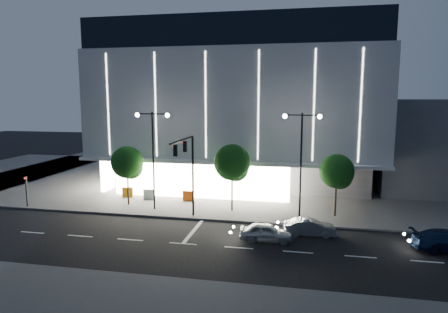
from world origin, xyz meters
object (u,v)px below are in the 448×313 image
tree_left (128,164)px  street_lamp_west (153,146)px  car_second (310,227)px  barrier_a (128,192)px  tree_mid (232,165)px  tree_right (337,173)px  ped_signal_far (26,188)px  street_lamp_east (301,150)px  car_lead (266,232)px  barrier_c (188,196)px  barrier_b (149,194)px  traffic_mast (188,162)px

tree_left → street_lamp_west: bearing=-18.9°
car_second → barrier_a: (-18.14, 7.72, 0.02)m
street_lamp_west → car_second: 15.36m
tree_mid → tree_right: 9.01m
tree_mid → tree_right: size_ratio=1.12×
ped_signal_far → tree_left: tree_left is taller
street_lamp_west → tree_mid: 7.28m
street_lamp_east → car_lead: street_lamp_east is taller
tree_left → car_lead: (13.71, -6.87, -3.38)m
tree_mid → barrier_c: size_ratio=5.59×
street_lamp_east → tree_mid: 6.27m
barrier_a → barrier_c: bearing=-10.0°
street_lamp_west → tree_right: street_lamp_west is taller
street_lamp_west → tree_left: street_lamp_west is taller
barrier_a → barrier_b: same height
ped_signal_far → barrier_b: 11.28m
ped_signal_far → tree_left: (9.03, 2.52, 2.15)m
car_second → street_lamp_east: bearing=6.2°
tree_mid → tree_right: tree_mid is taller
street_lamp_west → barrier_b: 6.47m
street_lamp_east → traffic_mast: bearing=-163.5°
tree_right → barrier_c: (-13.82, 2.35, -3.23)m
traffic_mast → barrier_b: size_ratio=6.43×
traffic_mast → tree_left: size_ratio=1.24×
car_second → barrier_b: size_ratio=3.50×
tree_mid → car_second: tree_mid is taller
street_lamp_west → ped_signal_far: 12.76m
car_second → tree_left: bearing=67.8°
tree_mid → barrier_b: bearing=166.1°
street_lamp_east → ped_signal_far: street_lamp_east is taller
car_lead → barrier_c: 12.55m
ped_signal_far → street_lamp_east: bearing=3.4°
tree_right → barrier_b: 18.28m
street_lamp_west → ped_signal_far: bearing=-172.9°
barrier_c → street_lamp_east: bearing=-13.0°
ped_signal_far → barrier_b: bearing=24.9°
tree_right → car_second: tree_right is taller
car_lead → barrier_c: (-8.53, 9.22, -0.00)m
street_lamp_west → tree_left: (-2.97, 1.02, -1.92)m
street_lamp_east → tree_right: (3.03, 1.02, -2.07)m
ped_signal_far → barrier_c: bearing=18.9°
car_second → barrier_a: size_ratio=3.50×
car_second → barrier_a: car_second is taller
car_lead → barrier_c: size_ratio=3.48×
ped_signal_far → traffic_mast: bearing=-4.1°
traffic_mast → barrier_c: size_ratio=6.43×
traffic_mast → barrier_a: size_ratio=6.43×
street_lamp_west → tree_mid: size_ratio=1.46×
ped_signal_far → car_second: 25.98m
barrier_a → barrier_b: (2.49, -0.45, 0.00)m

